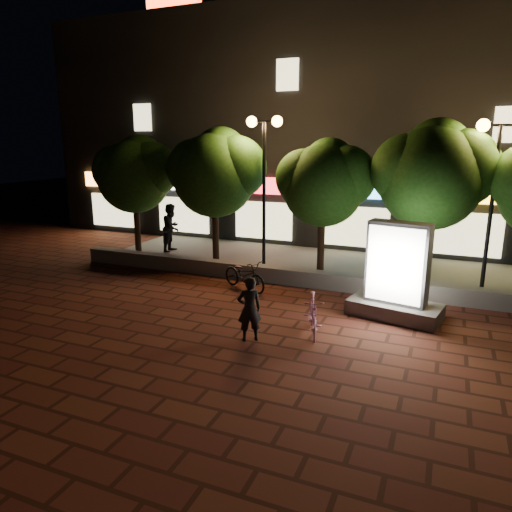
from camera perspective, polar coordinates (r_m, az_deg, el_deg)
The scene contains 15 objects.
ground at distance 11.46m, azimuth -1.67°, elevation -8.99°, with size 80.00×80.00×0.00m, color #57281B.
retaining_wall at distance 14.90m, azimuth 4.63°, elevation -2.53°, with size 16.00×0.45×0.50m, color #65625D.
sidewalk at distance 17.27m, azimuth 7.18°, elevation -1.01°, with size 16.00×5.00×0.08m, color #65625D.
building_block at distance 23.03m, azimuth 12.03°, elevation 14.98°, with size 28.00×8.12×11.30m.
tree_far_left at distance 18.88m, azimuth -14.51°, elevation 9.95°, with size 3.36×2.80×4.63m.
tree_left at distance 17.01m, azimuth -4.88°, elevation 10.46°, with size 3.60×3.00×4.89m.
tree_mid at distance 15.60m, azimuth 8.47°, elevation 9.21°, with size 3.24×2.70×4.50m.
tree_right at distance 15.12m, azimuth 20.93°, elevation 9.64°, with size 3.72×3.10×5.07m.
street_lamp_left at distance 15.94m, azimuth 1.01°, elevation 12.37°, with size 1.26×0.36×5.18m.
street_lamp_right at distance 14.88m, azimuth 27.42°, elevation 10.22°, with size 1.26×0.36×4.98m.
ad_kiosk at distance 12.48m, azimuth 16.84°, elevation -2.75°, with size 2.49×1.58×2.50m.
scooter_pink at distance 11.12m, azimuth 7.00°, elevation -7.17°, with size 0.45×1.59×0.96m, color #E995D2.
rider at distance 10.61m, azimuth -0.83°, elevation -6.49°, with size 0.55×0.36×1.52m, color black.
scooter_parked at distance 14.27m, azimuth -1.41°, elevation -2.29°, with size 0.63×1.81×0.95m, color black.
pedestrian at distance 19.14m, azimuth -10.30°, elevation 3.45°, with size 0.94×0.73×1.94m, color black.
Camera 1 is at (4.35, -9.62, 4.47)m, focal length 32.65 mm.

